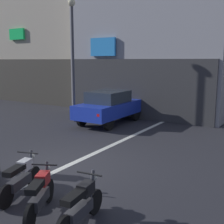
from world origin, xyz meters
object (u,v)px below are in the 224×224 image
motorcycle_white_row_centre (21,178)px  motorcycle_black_row_rightmost (81,205)px  motorcycle_red_row_right_mid (40,194)px  street_lamp (73,48)px  car_blue_crossing_near (110,106)px

motorcycle_white_row_centre → motorcycle_black_row_rightmost: (1.98, -0.28, 0.00)m
motorcycle_red_row_right_mid → motorcycle_black_row_rightmost: size_ratio=0.92×
motorcycle_white_row_centre → motorcycle_black_row_rightmost: 2.00m
street_lamp → motorcycle_black_row_rightmost: 10.38m
motorcycle_white_row_centre → motorcycle_black_row_rightmost: same height
street_lamp → motorcycle_black_row_rightmost: street_lamp is taller
motorcycle_red_row_right_mid → motorcycle_black_row_rightmost: bearing=4.2°
car_blue_crossing_near → motorcycle_white_row_centre: size_ratio=2.53×
street_lamp → motorcycle_black_row_rightmost: bearing=-49.9°
street_lamp → motorcycle_white_row_centre: size_ratio=3.74×
car_blue_crossing_near → motorcycle_white_row_centre: 8.23m
car_blue_crossing_near → motorcycle_white_row_centre: car_blue_crossing_near is taller
car_blue_crossing_near → motorcycle_black_row_rightmost: 9.29m
street_lamp → motorcycle_black_row_rightmost: (6.34, -7.53, -3.29)m
car_blue_crossing_near → motorcycle_black_row_rightmost: (4.53, -8.10, -0.43)m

